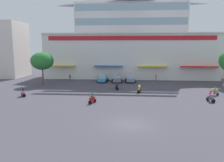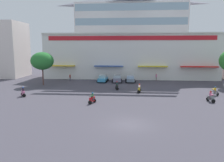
{
  "view_description": "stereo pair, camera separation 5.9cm",
  "coord_description": "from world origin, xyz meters",
  "px_view_note": "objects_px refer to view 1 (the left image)",
  "views": [
    {
      "loc": [
        0.01,
        -20.78,
        7.53
      ],
      "look_at": [
        -2.83,
        14.0,
        2.17
      ],
      "focal_mm": 35.05,
      "sensor_mm": 36.0,
      "label": 1
    },
    {
      "loc": [
        0.07,
        -20.78,
        7.53
      ],
      "look_at": [
        -2.83,
        14.0,
        2.17
      ],
      "focal_mm": 35.05,
      "sensor_mm": 36.0,
      "label": 2
    }
  ],
  "objects_px": {
    "plaza_tree_0": "(42,61)",
    "pedestrian_0": "(156,77)",
    "parked_car_2": "(130,79)",
    "parked_car_0": "(103,79)",
    "scooter_rider_4": "(92,99)",
    "scooter_rider_2": "(23,92)",
    "scooter_rider_5": "(211,97)",
    "scooter_rider_3": "(139,89)",
    "scooter_rider_0": "(214,92)",
    "parked_car_1": "(117,79)",
    "pedestrian_1": "(70,77)",
    "scooter_rider_1": "(117,86)"
  },
  "relations": [
    {
      "from": "plaza_tree_0",
      "to": "pedestrian_0",
      "type": "xyz_separation_m",
      "value": [
        23.5,
        7.58,
        -3.89
      ]
    },
    {
      "from": "parked_car_2",
      "to": "pedestrian_0",
      "type": "bearing_deg",
      "value": 22.11
    },
    {
      "from": "parked_car_0",
      "to": "parked_car_2",
      "type": "xyz_separation_m",
      "value": [
        6.03,
        0.4,
        -0.04
      ]
    },
    {
      "from": "parked_car_0",
      "to": "pedestrian_0",
      "type": "bearing_deg",
      "value": 13.21
    },
    {
      "from": "plaza_tree_0",
      "to": "scooter_rider_4",
      "type": "relative_size",
      "value": 4.29
    },
    {
      "from": "scooter_rider_4",
      "to": "parked_car_0",
      "type": "bearing_deg",
      "value": 92.71
    },
    {
      "from": "scooter_rider_2",
      "to": "parked_car_0",
      "type": "bearing_deg",
      "value": 55.26
    },
    {
      "from": "scooter_rider_2",
      "to": "scooter_rider_5",
      "type": "bearing_deg",
      "value": -2.25
    },
    {
      "from": "scooter_rider_2",
      "to": "scooter_rider_5",
      "type": "height_order",
      "value": "scooter_rider_5"
    },
    {
      "from": "scooter_rider_3",
      "to": "pedestrian_0",
      "type": "relative_size",
      "value": 0.89
    },
    {
      "from": "parked_car_0",
      "to": "plaza_tree_0",
      "type": "bearing_deg",
      "value": -157.54
    },
    {
      "from": "scooter_rider_2",
      "to": "scooter_rider_3",
      "type": "height_order",
      "value": "scooter_rider_2"
    },
    {
      "from": "plaza_tree_0",
      "to": "parked_car_2",
      "type": "height_order",
      "value": "plaza_tree_0"
    },
    {
      "from": "scooter_rider_2",
      "to": "pedestrian_0",
      "type": "relative_size",
      "value": 0.92
    },
    {
      "from": "scooter_rider_2",
      "to": "scooter_rider_5",
      "type": "xyz_separation_m",
      "value": [
        27.8,
        -1.09,
        -0.01
      ]
    },
    {
      "from": "scooter_rider_0",
      "to": "pedestrian_0",
      "type": "height_order",
      "value": "pedestrian_0"
    },
    {
      "from": "parked_car_1",
      "to": "scooter_rider_3",
      "type": "xyz_separation_m",
      "value": [
        4.4,
        -10.81,
        -0.16
      ]
    },
    {
      "from": "parked_car_0",
      "to": "pedestrian_1",
      "type": "bearing_deg",
      "value": 175.76
    },
    {
      "from": "scooter_rider_5",
      "to": "pedestrian_1",
      "type": "relative_size",
      "value": 0.94
    },
    {
      "from": "plaza_tree_0",
      "to": "parked_car_1",
      "type": "distance_m",
      "value": 16.01
    },
    {
      "from": "plaza_tree_0",
      "to": "parked_car_1",
      "type": "height_order",
      "value": "plaza_tree_0"
    },
    {
      "from": "scooter_rider_1",
      "to": "parked_car_2",
      "type": "bearing_deg",
      "value": 74.74
    },
    {
      "from": "scooter_rider_0",
      "to": "pedestrian_0",
      "type": "distance_m",
      "value": 16.71
    },
    {
      "from": "scooter_rider_2",
      "to": "pedestrian_1",
      "type": "distance_m",
      "value": 16.06
    },
    {
      "from": "parked_car_1",
      "to": "pedestrian_0",
      "type": "relative_size",
      "value": 2.5
    },
    {
      "from": "plaza_tree_0",
      "to": "scooter_rider_2",
      "type": "bearing_deg",
      "value": -84.42
    },
    {
      "from": "plaza_tree_0",
      "to": "scooter_rider_4",
      "type": "height_order",
      "value": "plaza_tree_0"
    },
    {
      "from": "parked_car_0",
      "to": "parked_car_1",
      "type": "bearing_deg",
      "value": 1.4
    },
    {
      "from": "scooter_rider_0",
      "to": "pedestrian_0",
      "type": "relative_size",
      "value": 0.89
    },
    {
      "from": "parked_car_2",
      "to": "scooter_rider_5",
      "type": "bearing_deg",
      "value": -56.12
    },
    {
      "from": "scooter_rider_5",
      "to": "pedestrian_1",
      "type": "height_order",
      "value": "pedestrian_1"
    },
    {
      "from": "scooter_rider_4",
      "to": "pedestrian_1",
      "type": "bearing_deg",
      "value": 113.74
    },
    {
      "from": "scooter_rider_1",
      "to": "scooter_rider_3",
      "type": "distance_m",
      "value": 4.54
    },
    {
      "from": "scooter_rider_1",
      "to": "pedestrian_1",
      "type": "relative_size",
      "value": 0.96
    },
    {
      "from": "scooter_rider_1",
      "to": "pedestrian_0",
      "type": "xyz_separation_m",
      "value": [
        8.31,
        11.23,
        0.32
      ]
    },
    {
      "from": "plaza_tree_0",
      "to": "parked_car_2",
      "type": "distance_m",
      "value": 18.81
    },
    {
      "from": "scooter_rider_2",
      "to": "pedestrian_0",
      "type": "bearing_deg",
      "value": 38.7
    },
    {
      "from": "parked_car_1",
      "to": "pedestrian_0",
      "type": "bearing_deg",
      "value": 17.19
    },
    {
      "from": "parked_car_2",
      "to": "scooter_rider_3",
      "type": "relative_size",
      "value": 2.74
    },
    {
      "from": "plaza_tree_0",
      "to": "scooter_rider_3",
      "type": "bearing_deg",
      "value": -17.29
    },
    {
      "from": "plaza_tree_0",
      "to": "pedestrian_0",
      "type": "height_order",
      "value": "plaza_tree_0"
    },
    {
      "from": "parked_car_2",
      "to": "parked_car_1",
      "type": "bearing_deg",
      "value": -173.57
    },
    {
      "from": "parked_car_0",
      "to": "scooter_rider_5",
      "type": "height_order",
      "value": "scooter_rider_5"
    },
    {
      "from": "scooter_rider_4",
      "to": "pedestrian_0",
      "type": "height_order",
      "value": "pedestrian_0"
    },
    {
      "from": "pedestrian_1",
      "to": "pedestrian_0",
      "type": "bearing_deg",
      "value": 6.58
    },
    {
      "from": "scooter_rider_5",
      "to": "pedestrian_1",
      "type": "distance_m",
      "value": 29.96
    },
    {
      "from": "parked_car_1",
      "to": "plaza_tree_0",
      "type": "bearing_deg",
      "value": -161.71
    },
    {
      "from": "scooter_rider_2",
      "to": "scooter_rider_3",
      "type": "xyz_separation_m",
      "value": [
        18.08,
        4.48,
        -0.02
      ]
    },
    {
      "from": "parked_car_0",
      "to": "pedestrian_0",
      "type": "distance_m",
      "value": 12.26
    },
    {
      "from": "parked_car_0",
      "to": "scooter_rider_5",
      "type": "bearing_deg",
      "value": -43.38
    }
  ]
}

